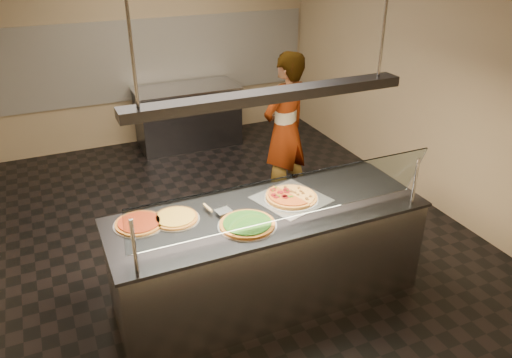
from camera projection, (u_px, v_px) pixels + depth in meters
name	position (u px, v px, depth m)	size (l,w,h in m)	color
ground	(228.00, 227.00, 5.79)	(5.00, 6.00, 0.02)	black
wall_back	(154.00, 45.00, 7.56)	(5.00, 0.02, 3.00)	#9C8664
wall_front	(426.00, 263.00, 2.65)	(5.00, 0.02, 3.00)	#9C8664
wall_right	(419.00, 75.00, 6.02)	(0.02, 6.00, 3.00)	#9C8664
tile_band	(156.00, 59.00, 7.62)	(4.90, 0.02, 1.20)	silver
serving_counter	(268.00, 256.00, 4.47)	(2.75, 0.94, 0.93)	#B7B7BC
sneeze_guard	(288.00, 199.00, 3.85)	(2.51, 0.18, 0.54)	#B7B7BC
perforated_tray	(291.00, 198.00, 4.45)	(0.69, 0.69, 0.01)	silver
half_pizza_pepperoni	(280.00, 198.00, 4.40)	(0.35, 0.50, 0.05)	#93551E
half_pizza_sausage	(302.00, 194.00, 4.48)	(0.35, 0.50, 0.04)	#93551E
pizza_spinach	(247.00, 224.00, 4.05)	(0.49, 0.49, 0.03)	silver
pizza_cheese	(175.00, 218.00, 4.14)	(0.40, 0.40, 0.03)	silver
pizza_tomato	(139.00, 223.00, 4.06)	(0.42, 0.42, 0.03)	silver
pizza_spatula	(214.00, 209.00, 4.24)	(0.20, 0.23, 0.02)	#B7B7BC
prep_table	(188.00, 116.00, 7.77)	(1.58, 0.74, 0.93)	#2E2E32
worker	(285.00, 130.00, 5.95)	(0.68, 0.45, 1.87)	black
heat_lamp_housing	(270.00, 96.00, 3.80)	(2.30, 0.18, 0.08)	#2E2E32
lamp_rod_left	(130.00, 33.00, 3.19)	(0.02, 0.02, 1.01)	#B7B7BC
lamp_rod_right	(385.00, 13.00, 3.92)	(0.02, 0.02, 1.01)	#B7B7BC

